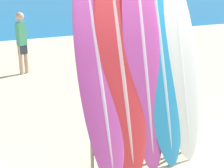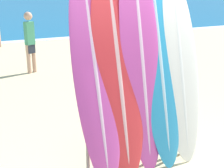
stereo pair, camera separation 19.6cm
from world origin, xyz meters
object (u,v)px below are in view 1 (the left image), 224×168
(surfboard_rack, at_px, (145,132))
(surfboard_slot_2, at_px, (144,59))
(surfboard_slot_0, at_px, (99,77))
(surfboard_slot_1, at_px, (122,72))
(person_mid_beach, at_px, (22,41))
(surfboard_slot_4, at_px, (181,69))
(surfboard_slot_3, at_px, (161,57))

(surfboard_rack, xyz_separation_m, surfboard_slot_2, (0.01, 0.09, 0.88))
(surfboard_slot_0, distance_m, surfboard_slot_1, 0.27)
(surfboard_slot_1, xyz_separation_m, person_mid_beach, (0.14, 4.97, -0.36))
(surfboard_slot_4, height_order, person_mid_beach, surfboard_slot_4)
(person_mid_beach, bearing_deg, surfboard_rack, -110.61)
(surfboard_slot_1, distance_m, person_mid_beach, 4.98)
(surfboard_slot_2, bearing_deg, surfboard_rack, -96.59)
(surfboard_rack, distance_m, surfboard_slot_3, 0.92)
(surfboard_slot_0, bearing_deg, person_mid_beach, 85.24)
(surfboard_rack, bearing_deg, surfboard_slot_3, 20.77)
(person_mid_beach, bearing_deg, surfboard_slot_2, -110.46)
(surfboard_slot_3, bearing_deg, surfboard_slot_1, -177.28)
(surfboard_rack, relative_size, person_mid_beach, 0.95)
(surfboard_rack, xyz_separation_m, surfboard_slot_4, (0.56, 0.05, 0.70))
(surfboard_slot_0, distance_m, person_mid_beach, 4.99)
(surfboard_slot_4, bearing_deg, surfboard_slot_1, 178.48)
(surfboard_slot_1, xyz_separation_m, surfboard_slot_4, (0.85, -0.02, -0.07))
(surfboard_rack, distance_m, surfboard_slot_0, 0.94)
(surfboard_rack, bearing_deg, person_mid_beach, 91.76)
(surfboard_slot_0, relative_size, surfboard_slot_2, 0.89)
(surfboard_slot_1, xyz_separation_m, surfboard_slot_3, (0.56, 0.03, 0.10))
(surfboard_rack, xyz_separation_m, surfboard_slot_3, (0.27, 0.10, 0.87))
(surfboard_slot_4, relative_size, person_mid_beach, 1.47)
(surfboard_slot_0, bearing_deg, surfboard_slot_3, 1.46)
(surfboard_slot_2, xyz_separation_m, surfboard_slot_3, (0.26, 0.02, -0.01))
(surfboard_slot_2, height_order, surfboard_slot_4, surfboard_slot_2)
(surfboard_slot_3, relative_size, person_mid_beach, 1.70)
(surfboard_rack, xyz_separation_m, surfboard_slot_0, (-0.57, 0.08, 0.74))
(surfboard_slot_0, bearing_deg, surfboard_rack, -8.01)
(surfboard_slot_3, bearing_deg, surfboard_slot_0, -178.54)
(surfboard_slot_1, xyz_separation_m, surfboard_slot_2, (0.30, 0.01, 0.12))
(surfboard_slot_0, relative_size, surfboard_slot_4, 1.04)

